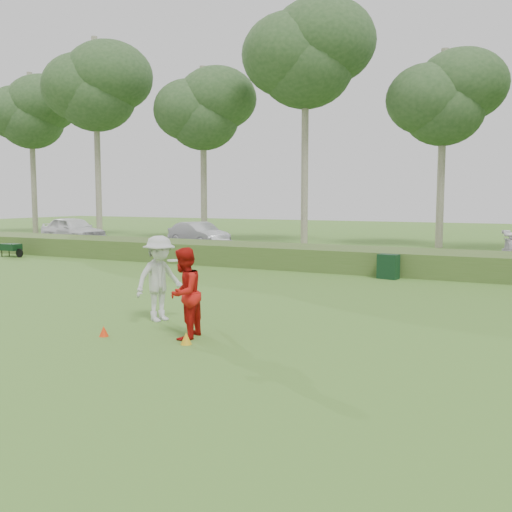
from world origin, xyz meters
The scene contains 16 objects.
ground centered at (0.00, 0.00, 0.00)m, with size 120.00×120.00×0.00m, color #3F7326.
reed_strip centered at (0.00, 12.00, 0.45)m, with size 80.00×3.00×0.90m, color #416227.
park_road centered at (0.00, 17.00, 0.03)m, with size 80.00×6.00×0.06m, color #2D2D2D.
tree_0 centered at (-30.00, 23.50, 9.72)m, with size 6.76×6.76×13.00m.
tree_1 centered at (-22.00, 22.20, 10.85)m, with size 7.54×7.54×14.50m.
tree_2 centered at (-14.00, 24.00, 8.97)m, with size 6.50×6.50×12.00m.
tree_3 centered at (-6.00, 23.00, 11.60)m, with size 7.80×7.80×15.50m.
tree_4 centered at (2.00, 24.50, 8.59)m, with size 6.24×6.24×11.50m.
player_white centered at (-0.88, 0.54, 1.03)m, with size 1.15×1.51×2.07m.
player_red centered at (0.61, -0.65, 0.97)m, with size 0.94×0.73×1.93m, color red.
cone_orange centered at (-1.05, -1.28, 0.11)m, with size 0.20×0.20×0.22m, color #FF390D.
cone_yellow centered at (0.92, -1.06, 0.13)m, with size 0.23×0.23×0.25m, color gold.
utility_cabinet centered at (2.38, 10.15, 0.45)m, with size 0.72×0.45×0.91m, color #10321B.
wheelbarrow centered at (-16.42, 9.46, 0.48)m, with size 1.33×0.63×0.66m.
car_left centered at (-19.24, 16.65, 0.92)m, with size 2.03×5.04×1.72m, color white.
car_mid centered at (-10.58, 17.80, 0.80)m, with size 1.57×4.49×1.48m, color silver.
Camera 1 is at (7.22, -10.60, 2.98)m, focal length 40.00 mm.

